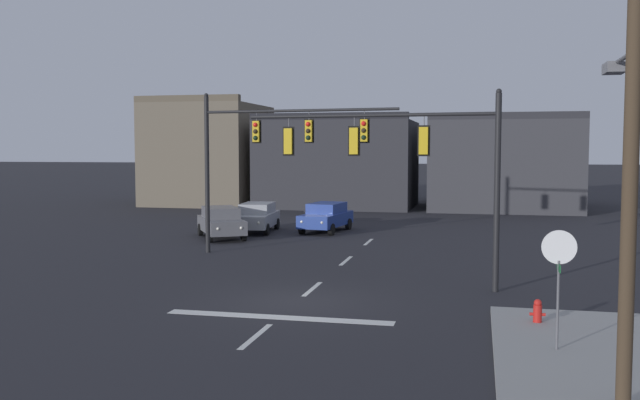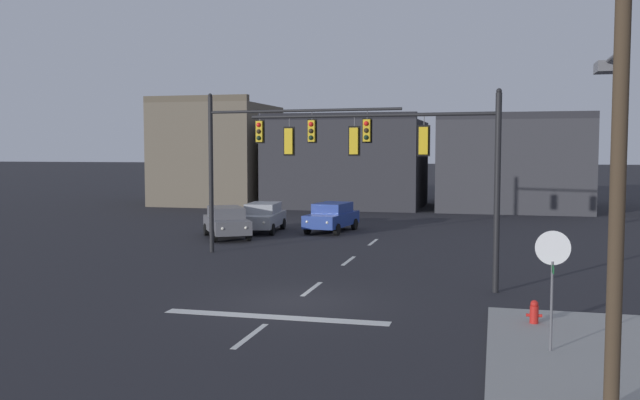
% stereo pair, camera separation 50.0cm
% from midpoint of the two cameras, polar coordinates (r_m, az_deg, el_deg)
% --- Properties ---
extents(ground_plane, '(400.00, 400.00, 0.00)m').
position_cam_midpoint_polar(ground_plane, '(21.42, -2.56, -8.28)').
color(ground_plane, '#232328').
extents(sidewalk_near_corner, '(5.00, 8.00, 0.15)m').
position_cam_midpoint_polar(sidewalk_near_corner, '(17.00, 21.70, -11.63)').
color(sidewalk_near_corner, gray).
rests_on(sidewalk_near_corner, ground).
extents(stop_bar_paint, '(6.40, 0.50, 0.01)m').
position_cam_midpoint_polar(stop_bar_paint, '(19.55, -4.14, -9.49)').
color(stop_bar_paint, silver).
rests_on(stop_bar_paint, ground).
extents(lane_centreline, '(0.16, 26.40, 0.01)m').
position_cam_midpoint_polar(lane_centreline, '(23.32, -1.25, -7.24)').
color(lane_centreline, silver).
rests_on(lane_centreline, ground).
extents(signal_mast_near_side, '(8.63, 0.97, 6.54)m').
position_cam_midpoint_polar(signal_mast_near_side, '(23.49, 6.65, 3.69)').
color(signal_mast_near_side, black).
rests_on(signal_mast_near_side, ground).
extents(signal_mast_far_side, '(8.70, 1.05, 7.07)m').
position_cam_midpoint_polar(signal_mast_far_side, '(30.23, -4.94, 4.49)').
color(signal_mast_far_side, black).
rests_on(signal_mast_far_side, ground).
extents(stop_sign, '(0.76, 0.64, 2.83)m').
position_cam_midpoint_polar(stop_sign, '(16.36, 18.03, -4.73)').
color(stop_sign, '#56565B').
rests_on(stop_sign, ground).
extents(car_lot_nearside, '(2.38, 4.62, 1.61)m').
position_cam_midpoint_polar(car_lot_nearside, '(39.08, 0.14, -1.34)').
color(car_lot_nearside, navy).
rests_on(car_lot_nearside, ground).
extents(car_lot_middle, '(2.25, 4.58, 1.61)m').
position_cam_midpoint_polar(car_lot_middle, '(39.11, -5.51, -1.36)').
color(car_lot_middle, '#9EA0A5').
rests_on(car_lot_middle, ground).
extents(car_lot_farside, '(3.83, 4.69, 1.61)m').
position_cam_midpoint_polar(car_lot_farside, '(36.63, -8.44, -1.76)').
color(car_lot_farside, slate).
rests_on(car_lot_farside, ground).
extents(utility_pole, '(2.20, 2.20, 8.65)m').
position_cam_midpoint_polar(utility_pole, '(12.93, 22.88, 4.50)').
color(utility_pole, '#423323').
rests_on(utility_pole, ground).
extents(fire_hydrant, '(0.40, 0.30, 0.75)m').
position_cam_midpoint_polar(fire_hydrant, '(19.11, 16.55, -8.98)').
color(fire_hydrant, red).
rests_on(fire_hydrant, ground).
extents(building_row, '(33.79, 13.92, 8.76)m').
position_cam_midpoint_polar(building_row, '(56.96, 3.72, 3.14)').
color(building_row, '#665B4C').
rests_on(building_row, ground).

